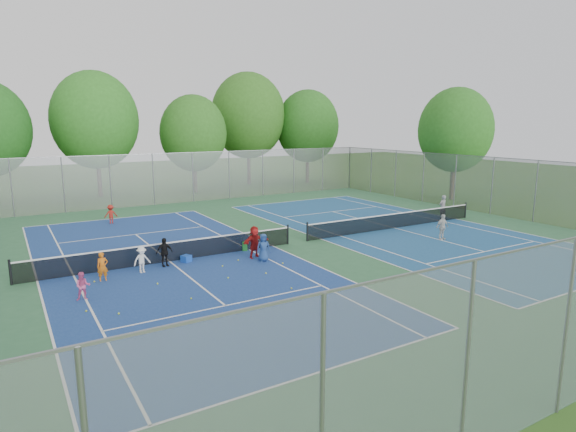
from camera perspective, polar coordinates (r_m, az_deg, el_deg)
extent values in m
plane|color=#2C541A|center=(25.85, 1.14, -3.19)|extent=(120.00, 120.00, 0.00)
cube|color=#30653E|center=(25.85, 1.14, -3.18)|extent=(32.00, 32.00, 0.01)
cube|color=navy|center=(23.04, -13.85, -5.26)|extent=(10.97, 23.77, 0.01)
cube|color=navy|center=(30.06, 12.53, -1.41)|extent=(10.97, 23.77, 0.01)
cube|color=black|center=(22.92, -13.90, -4.20)|extent=(12.87, 0.10, 0.91)
cube|color=black|center=(29.97, 12.56, -0.59)|extent=(12.87, 0.10, 0.91)
cube|color=gray|center=(39.78, -11.21, 4.53)|extent=(32.00, 0.10, 4.00)
cube|color=gray|center=(36.46, 23.03, 3.29)|extent=(0.10, 32.00, 4.00)
cylinder|color=#443326|center=(45.05, -21.49, 4.62)|extent=(0.36, 0.36, 3.85)
ellipsoid|color=#29681E|center=(44.84, -21.91, 10.49)|extent=(7.20, 7.20, 8.28)
cylinder|color=#443326|center=(45.18, -10.96, 4.75)|extent=(0.36, 0.36, 3.15)
ellipsoid|color=#295F1B|center=(44.94, -11.14, 9.60)|extent=(6.00, 6.00, 6.90)
cylinder|color=#443326|center=(50.62, -4.67, 6.16)|extent=(0.36, 0.36, 4.20)
ellipsoid|color=#2B5C1A|center=(50.44, -4.76, 11.77)|extent=(7.60, 7.60, 8.74)
cylinder|color=#443326|center=(51.89, 2.31, 5.92)|extent=(0.36, 0.36, 3.50)
ellipsoid|color=#245B1A|center=(51.68, 2.34, 10.59)|extent=(6.60, 6.60, 7.59)
cylinder|color=#443326|center=(42.51, 18.90, 4.21)|extent=(0.36, 0.36, 3.50)
ellipsoid|color=#255E1B|center=(42.27, 19.24, 9.60)|extent=(6.00, 6.00, 6.90)
cube|color=blue|center=(22.77, -11.97, -4.98)|extent=(0.51, 0.51, 0.33)
cube|color=#227E2C|center=(24.29, -5.15, -3.59)|extent=(0.31, 0.31, 0.47)
imported|color=orange|center=(20.96, -21.13, -5.64)|extent=(0.45, 0.30, 1.21)
imported|color=#E35895|center=(19.06, -23.14, -7.66)|extent=(0.58, 0.49, 1.06)
imported|color=white|center=(21.55, -16.93, -5.00)|extent=(0.81, 0.55, 1.15)
imported|color=black|center=(22.18, -14.46, -4.19)|extent=(0.81, 0.42, 1.32)
imported|color=navy|center=(22.33, -2.93, -3.76)|extent=(0.72, 0.56, 1.31)
imported|color=#A71917|center=(22.88, -3.98, -3.10)|extent=(1.49, 0.69, 1.55)
imported|color=#A02016|center=(32.60, -20.26, 0.19)|extent=(0.81, 0.50, 1.22)
imported|color=gray|center=(33.83, 17.86, 1.03)|extent=(0.58, 0.39, 1.59)
imported|color=silver|center=(27.71, 17.81, -1.25)|extent=(0.85, 0.38, 1.43)
sphere|color=gold|center=(21.04, -21.97, -7.26)|extent=(0.07, 0.07, 0.07)
sphere|color=#C9DC33|center=(21.77, -7.77, -5.94)|extent=(0.07, 0.07, 0.07)
sphere|color=gold|center=(22.59, -5.93, -5.26)|extent=(0.07, 0.07, 0.07)
sphere|color=#CBEE37|center=(20.14, -7.11, -7.33)|extent=(0.07, 0.07, 0.07)
sphere|color=#CEF138|center=(17.39, -19.42, -10.91)|extent=(0.07, 0.07, 0.07)
sphere|color=#D8F238|center=(19.98, -15.21, -7.80)|extent=(0.07, 0.07, 0.07)
sphere|color=yellow|center=(21.98, -0.63, -5.67)|extent=(0.07, 0.07, 0.07)
sphere|color=#A8C82E|center=(18.09, -11.41, -9.62)|extent=(0.07, 0.07, 0.07)
sphere|color=yellow|center=(20.60, -2.64, -6.83)|extent=(0.07, 0.07, 0.07)
sphere|color=gold|center=(18.78, 0.41, -8.61)|extent=(0.07, 0.07, 0.07)
sphere|color=gold|center=(18.01, -22.80, -10.39)|extent=(0.07, 0.07, 0.07)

